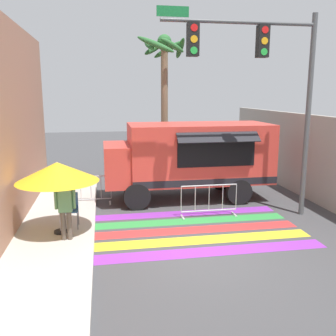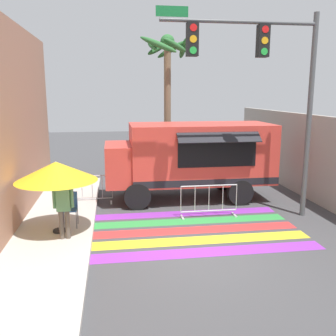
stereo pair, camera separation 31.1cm
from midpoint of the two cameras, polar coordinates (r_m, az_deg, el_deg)
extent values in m
plane|color=#424244|center=(9.59, 4.18, -12.39)|extent=(60.00, 60.00, 0.00)
cube|color=#A39E93|center=(13.83, 22.16, 0.89)|extent=(0.20, 16.00, 3.09)
cube|color=purple|center=(9.48, 4.36, -12.66)|extent=(6.40, 0.56, 0.01)
cube|color=yellow|center=(10.16, 3.29, -10.95)|extent=(6.40, 0.56, 0.01)
cube|color=red|center=(10.85, 2.36, -9.46)|extent=(6.40, 0.56, 0.01)
cube|color=green|center=(11.55, 1.55, -8.14)|extent=(6.40, 0.56, 0.01)
cube|color=purple|center=(12.25, 0.83, -6.98)|extent=(6.40, 0.56, 0.01)
cube|color=#D13D33|center=(13.74, 4.10, 2.39)|extent=(5.09, 2.33, 2.10)
cube|color=#D13D33|center=(13.42, -6.53, 0.65)|extent=(1.80, 2.14, 1.41)
cube|color=#1E232D|center=(13.34, -10.20, 2.02)|extent=(0.06, 1.86, 0.54)
cube|color=black|center=(12.68, 6.71, 2.30)|extent=(2.69, 0.03, 0.94)
cube|color=black|center=(12.41, 7.04, 4.67)|extent=(2.79, 0.43, 0.31)
cube|color=black|center=(12.80, 5.31, -2.26)|extent=(5.09, 0.01, 0.24)
cylinder|color=black|center=(12.60, -5.44, -4.38)|extent=(0.90, 0.22, 0.90)
cylinder|color=black|center=(14.67, -6.12, -2.14)|extent=(0.90, 0.22, 0.90)
cylinder|color=black|center=(13.35, 10.14, -3.61)|extent=(0.90, 0.22, 0.90)
cylinder|color=black|center=(15.32, 7.41, -1.59)|extent=(0.90, 0.22, 0.90)
cylinder|color=#515456|center=(12.36, 19.84, 7.09)|extent=(0.16, 0.16, 6.16)
cylinder|color=#515456|center=(11.54, 10.13, 21.03)|extent=(4.60, 0.11, 0.11)
cube|color=black|center=(11.69, 13.44, 18.25)|extent=(0.32, 0.28, 0.90)
cylinder|color=red|center=(11.60, 13.80, 19.78)|extent=(0.20, 0.02, 0.20)
cylinder|color=#F2A519|center=(11.56, 13.73, 18.31)|extent=(0.20, 0.02, 0.20)
cylinder|color=green|center=(11.52, 13.66, 16.84)|extent=(0.20, 0.02, 0.20)
cube|color=black|center=(11.05, 2.96, 18.94)|extent=(0.32, 0.28, 0.90)
cylinder|color=red|center=(10.96, 3.15, 20.59)|extent=(0.20, 0.02, 0.20)
cylinder|color=#F2A519|center=(10.92, 3.13, 19.03)|extent=(0.20, 0.02, 0.20)
cylinder|color=green|center=(10.88, 3.11, 17.47)|extent=(0.20, 0.02, 0.20)
cube|color=#197238|center=(11.07, -0.14, 22.77)|extent=(0.90, 0.02, 0.28)
cylinder|color=black|center=(10.72, -16.82, -9.27)|extent=(0.36, 0.36, 0.06)
cylinder|color=#B2B2B7|center=(10.43, -17.11, -4.41)|extent=(0.04, 0.04, 1.95)
cone|color=yellow|center=(10.27, -17.35, -0.56)|extent=(2.16, 2.16, 0.52)
cylinder|color=#4C4C51|center=(10.80, -16.54, -7.91)|extent=(0.02, 0.02, 0.48)
cylinder|color=#4C4C51|center=(10.76, -14.42, -7.87)|extent=(0.02, 0.02, 0.48)
cylinder|color=#4C4C51|center=(11.17, -16.32, -7.25)|extent=(0.02, 0.02, 0.48)
cylinder|color=#4C4C51|center=(11.13, -14.27, -7.20)|extent=(0.02, 0.02, 0.48)
cube|color=#2D5999|center=(10.88, -15.46, -6.28)|extent=(0.42, 0.42, 0.03)
cube|color=#2D5999|center=(11.00, -15.43, -4.76)|extent=(0.42, 0.03, 0.46)
cylinder|color=brown|center=(10.11, -16.51, -8.43)|extent=(0.13, 0.13, 0.75)
cylinder|color=brown|center=(10.09, -15.66, -8.41)|extent=(0.13, 0.13, 0.75)
cube|color=#598C59|center=(9.89, -16.30, -4.70)|extent=(0.34, 0.20, 0.61)
cylinder|color=#598C59|center=(9.91, -17.58, -4.56)|extent=(0.09, 0.09, 0.52)
cylinder|color=#598C59|center=(9.86, -15.04, -4.50)|extent=(0.09, 0.09, 0.52)
sphere|color=#9E7051|center=(9.79, -16.44, -2.22)|extent=(0.21, 0.21, 0.21)
cylinder|color=#B7BABF|center=(11.80, 5.56, -2.66)|extent=(1.80, 0.04, 0.04)
cylinder|color=#B7BABF|center=(12.03, 5.48, -6.48)|extent=(1.80, 0.04, 0.04)
cylinder|color=#B7BABF|center=(11.70, 1.25, -4.82)|extent=(0.02, 0.02, 0.83)
cylinder|color=#B7BABF|center=(11.80, 3.40, -4.70)|extent=(0.02, 0.02, 0.83)
cylinder|color=#B7BABF|center=(11.91, 5.52, -4.58)|extent=(0.02, 0.02, 0.83)
cylinder|color=#B7BABF|center=(12.03, 7.60, -4.46)|extent=(0.02, 0.02, 0.83)
cylinder|color=#B7BABF|center=(12.17, 9.63, -4.34)|extent=(0.02, 0.02, 0.83)
cube|color=#B7BABF|center=(11.89, 1.48, -7.50)|extent=(0.06, 0.44, 0.03)
cube|color=#B7BABF|center=(12.32, 9.32, -6.97)|extent=(0.06, 0.44, 0.03)
cylinder|color=#B7BABF|center=(13.32, -12.40, -1.25)|extent=(1.40, 0.04, 0.04)
cylinder|color=#B7BABF|center=(13.52, -12.25, -4.67)|extent=(1.40, 0.04, 0.04)
cylinder|color=#B7BABF|center=(13.46, -15.30, -3.07)|extent=(0.02, 0.02, 0.83)
cylinder|color=#B7BABF|center=(13.43, -13.82, -3.02)|extent=(0.02, 0.02, 0.83)
cylinder|color=#B7BABF|center=(13.41, -12.33, -2.98)|extent=(0.02, 0.02, 0.83)
cylinder|color=#B7BABF|center=(13.40, -10.83, -2.93)|extent=(0.02, 0.02, 0.83)
cylinder|color=#B7BABF|center=(13.40, -9.34, -2.88)|extent=(0.02, 0.02, 0.83)
cube|color=#B7BABF|center=(13.61, -14.97, -5.44)|extent=(0.06, 0.44, 0.03)
cube|color=#B7BABF|center=(13.55, -9.47, -5.28)|extent=(0.06, 0.44, 0.03)
cylinder|color=#7A664C|center=(16.48, -1.09, 8.07)|extent=(0.30, 0.30, 5.83)
sphere|color=#2D6B33|center=(16.59, -1.13, 18.70)|extent=(0.60, 0.60, 0.60)
ellipsoid|color=#2D6B33|center=(16.70, 1.32, 17.76)|extent=(0.27, 1.32, 0.89)
ellipsoid|color=#2D6B33|center=(17.23, -0.61, 17.60)|extent=(1.31, 0.70, 0.86)
ellipsoid|color=#2D6B33|center=(17.00, -2.68, 17.72)|extent=(1.12, 0.91, 0.76)
ellipsoid|color=#2D6B33|center=(16.39, -3.46, 18.15)|extent=(0.42, 1.35, 0.63)
ellipsoid|color=#2D6B33|center=(15.78, -2.53, 18.32)|extent=(1.56, 1.15, 0.89)
ellipsoid|color=#2D6B33|center=(16.06, 0.08, 18.20)|extent=(1.21, 0.70, 0.68)
camera|label=1|loc=(0.16, -90.75, -0.15)|focal=40.00mm
camera|label=2|loc=(0.16, 89.25, 0.15)|focal=40.00mm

